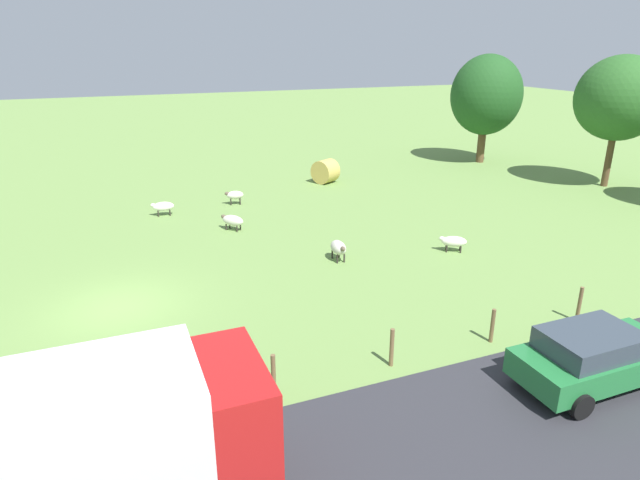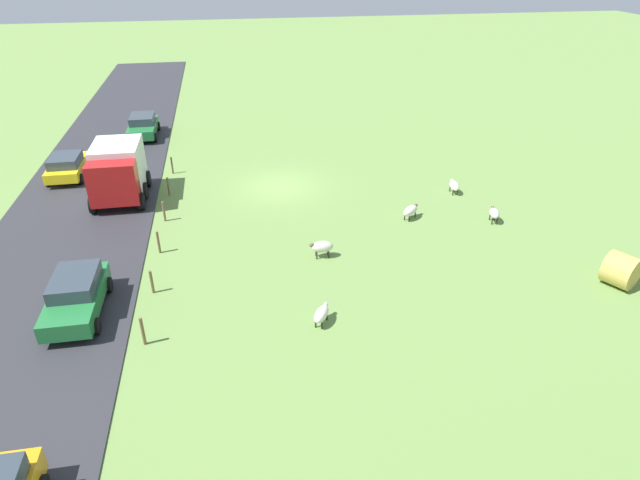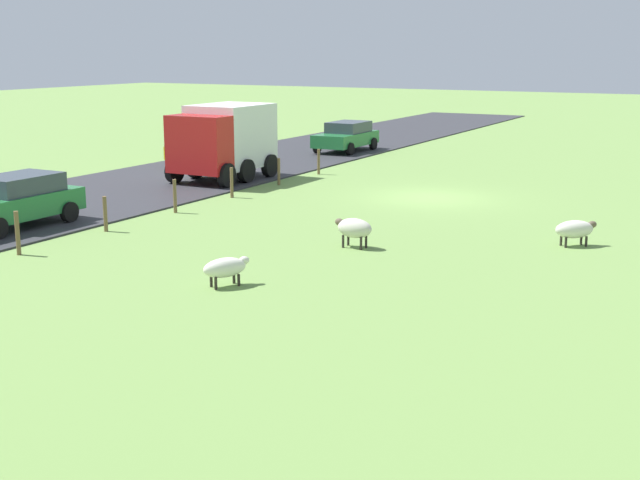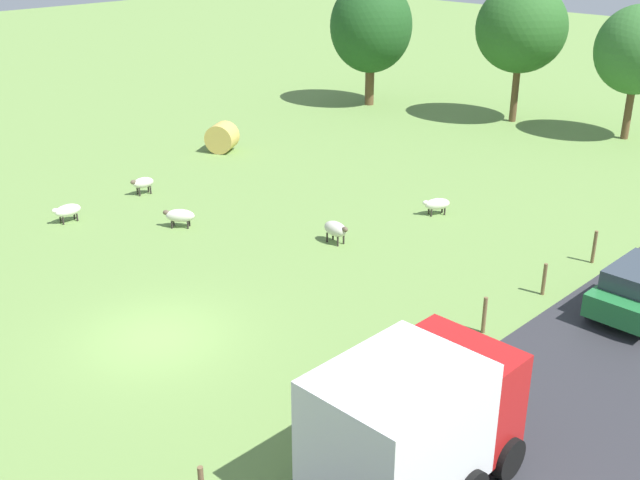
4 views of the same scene
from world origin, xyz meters
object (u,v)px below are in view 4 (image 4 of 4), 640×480
sheep_2 (67,211)px  tree_1 (521,28)px  truck_0 (414,421)px  tree_2 (371,26)px  sheep_1 (180,216)px  hay_bale_0 (222,137)px  sheep_3 (336,229)px  tree_0 (638,50)px  sheep_0 (437,204)px  sheep_4 (143,183)px

sheep_2 → tree_1: tree_1 is taller
sheep_2 → truck_0: size_ratio=0.26×
tree_1 → tree_2: size_ratio=1.02×
sheep_2 → tree_2: tree_2 is taller
sheep_1 → sheep_2: (-3.60, -2.78, 0.00)m
hay_bale_0 → tree_1: tree_1 is taller
sheep_3 → tree_0: 21.76m
sheep_3 → tree_2: size_ratio=0.15×
sheep_0 → tree_2: size_ratio=0.15×
sheep_3 → tree_0: size_ratio=0.16×
tree_1 → hay_bale_0: bearing=-114.7°
sheep_2 → tree_2: 24.40m
sheep_1 → truck_0: size_ratio=0.26×
tree_2 → hay_bale_0: bearing=-83.4°
sheep_1 → sheep_0: bearing=52.2°
truck_0 → tree_2: bearing=132.6°
sheep_1 → tree_1: tree_1 is taller
truck_0 → tree_0: bearing=106.6°
hay_bale_0 → sheep_4: bearing=-67.8°
sheep_4 → tree_0: tree_0 is taller
sheep_0 → tree_2: (-14.69, 12.65, 4.39)m
tree_0 → sheep_3: bearing=-93.6°
truck_0 → hay_bale_0: bearing=150.0°
sheep_0 → sheep_2: sheep_2 is taller
sheep_3 → tree_0: bearing=86.4°
sheep_0 → sheep_3: sheep_3 is taller
tree_1 → truck_0: tree_1 is taller
sheep_2 → tree_2: (-4.80, 23.52, 4.36)m
sheep_0 → tree_1: bearing=111.1°
tree_0 → hay_bale_0: bearing=-129.0°
sheep_2 → sheep_3: 10.74m
truck_0 → sheep_2: bearing=172.5°
sheep_4 → tree_2: tree_2 is taller
sheep_2 → sheep_3: sheep_3 is taller
tree_0 → tree_1: tree_1 is taller
sheep_3 → hay_bale_0: 13.07m
sheep_2 → truck_0: bearing=-7.5°
sheep_0 → tree_0: bearing=88.6°
tree_1 → truck_0: size_ratio=1.72×
sheep_3 → tree_1: (-5.01, 20.32, 4.75)m
sheep_0 → sheep_4: bearing=-146.5°
sheep_1 → tree_1: size_ratio=0.15×
sheep_2 → hay_bale_0: hay_bale_0 is taller
sheep_2 → hay_bale_0: (-3.29, 10.42, 0.25)m
hay_bale_0 → tree_0: tree_0 is taller
sheep_2 → sheep_3: size_ratio=1.03×
sheep_3 → sheep_0: bearing=79.6°
sheep_1 → sheep_2: bearing=-142.3°
hay_bale_0 → sheep_2: bearing=-72.5°
hay_bale_0 → truck_0: size_ratio=0.32×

